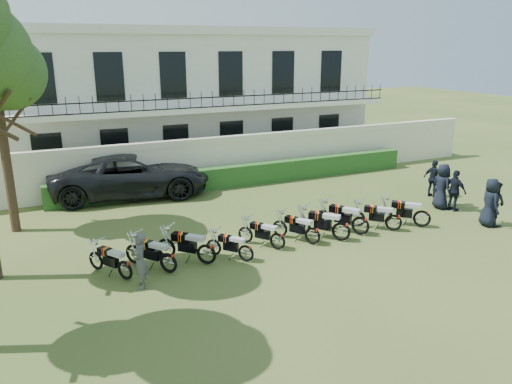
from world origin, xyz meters
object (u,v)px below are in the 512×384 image
motorcycle_0 (125,266)px  officer_4 (441,186)px  motorcycle_4 (278,237)px  officer_2 (455,191)px  motorcycle_1 (168,258)px  suv (131,175)px  motorcycle_9 (422,215)px  motorcycle_6 (341,227)px  officer_0 (490,202)px  motorcycle_5 (313,232)px  motorcycle_8 (394,219)px  officer_5 (434,179)px  motorcycle_2 (206,249)px  motorcycle_7 (361,221)px  officer_1 (494,203)px  motorcycle_3 (246,249)px  officer_3 (442,186)px  inspector (140,261)px

motorcycle_0 → officer_4: 13.54m
motorcycle_4 → officer_2: bearing=-31.9°
motorcycle_1 → suv: suv is taller
motorcycle_9 → officer_2: 2.75m
motorcycle_6 → officer_0: (5.87, -0.98, 0.39)m
motorcycle_5 → motorcycle_9: 4.54m
motorcycle_8 → officer_5: size_ratio=0.87×
motorcycle_2 → officer_4: size_ratio=0.91×
motorcycle_6 → officer_4: bearing=-26.9°
motorcycle_7 → officer_1: bearing=-47.4°
motorcycle_8 → officer_1: officer_1 is taller
motorcycle_2 → motorcycle_4: 2.52m
motorcycle_3 → officer_4: officer_4 is taller
motorcycle_3 → motorcycle_8: (5.93, 0.22, 0.06)m
officer_2 → motorcycle_9: bearing=100.4°
motorcycle_4 → officer_2: size_ratio=0.88×
motorcycle_0 → officer_5: size_ratio=0.95×
officer_2 → officer_1: bearing=172.2°
motorcycle_2 → officer_0: bearing=-51.3°
motorcycle_1 → officer_3: 11.95m
motorcycle_3 → motorcycle_4: bearing=-22.1°
motorcycle_4 → suv: (-3.14, 8.25, 0.51)m
motorcycle_1 → motorcycle_6: 6.06m
motorcycle_1 → officer_3: officer_3 is taller
motorcycle_7 → officer_1: (5.18, -1.15, 0.32)m
officer_2 → officer_5: 1.95m
motorcycle_5 → motorcycle_7: size_ratio=0.91×
officer_2 → officer_5: bearing=-29.7°
motorcycle_4 → motorcycle_8: (4.61, -0.21, 0.03)m
motorcycle_5 → motorcycle_0: bearing=148.4°
motorcycle_3 → officer_0: officer_0 is taller
motorcycle_4 → suv: suv is taller
motorcycle_6 → officer_0: officer_0 is taller
suv → motorcycle_9: bearing=-126.1°
motorcycle_6 → suv: 10.10m
motorcycle_5 → officer_5: officer_5 is taller
motorcycle_3 → suv: 8.89m
motorcycle_0 → motorcycle_8: (9.59, -0.07, 0.03)m
motorcycle_2 → motorcycle_8: bearing=-46.2°
officer_2 → officer_5: size_ratio=1.02×
suv → motorcycle_1: bearing=-176.3°
motorcycle_1 → motorcycle_2: motorcycle_2 is taller
officer_0 → officer_5: officer_0 is taller
motorcycle_6 → officer_1: bearing=-51.3°
officer_5 → officer_0: bearing=153.1°
motorcycle_0 → officer_5: officer_5 is taller
officer_2 → inspector: bearing=85.5°
motorcycle_5 → officer_5: bearing=-13.7°
officer_0 → officer_1: 0.25m
motorcycle_2 → officer_1: bearing=-51.1°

